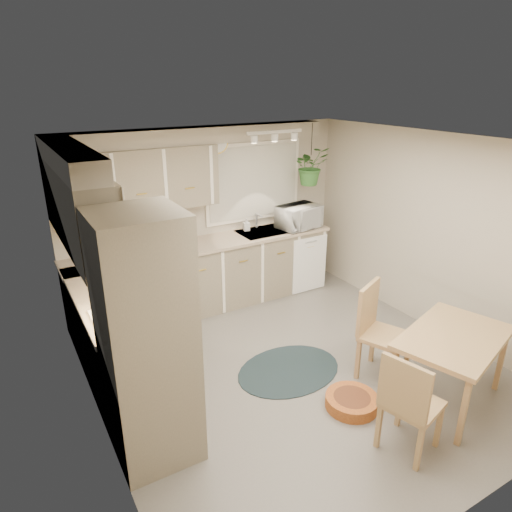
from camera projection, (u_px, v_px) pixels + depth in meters
name	position (u px, v px, depth m)	size (l,w,h in m)	color
floor	(294.00, 368.00, 4.99)	(4.20, 4.20, 0.00)	slate
ceiling	(302.00, 144.00, 4.12)	(4.20, 4.20, 0.00)	silver
wall_back	(209.00, 216.00, 6.24)	(4.00, 0.04, 2.40)	#B2A893
wall_front	(490.00, 377.00, 2.86)	(4.00, 0.04, 2.40)	#B2A893
wall_left	(91.00, 315.00, 3.61)	(0.04, 4.20, 2.40)	#B2A893
wall_right	(433.00, 234.00, 5.50)	(0.04, 4.20, 2.40)	#B2A893
base_cab_left	(112.00, 337.00, 4.73)	(0.60, 1.85, 0.90)	gray
base_cab_back	(207.00, 276.00, 6.18)	(3.60, 0.60, 0.90)	gray
counter_left	(108.00, 296.00, 4.56)	(0.64, 1.89, 0.04)	tan
counter_back	(206.00, 244.00, 6.00)	(3.64, 0.64, 0.04)	tan
oven_stack	(147.00, 342.00, 3.52)	(0.65, 0.65, 2.10)	gray
wall_oven_face	(186.00, 332.00, 3.67)	(0.02, 0.56, 0.58)	white
upper_cab_left	(79.00, 207.00, 4.27)	(0.35, 2.00, 0.75)	gray
upper_cab_back	(136.00, 181.00, 5.41)	(2.00, 0.35, 0.75)	gray
soffit_left	(68.00, 156.00, 4.09)	(0.30, 2.00, 0.20)	#B2A893
soffit_back	(196.00, 135.00, 5.63)	(3.60, 0.30, 0.20)	#B2A893
cooktop	(124.00, 318.00, 4.10)	(0.52, 0.58, 0.02)	white
range_hood	(116.00, 272.00, 3.92)	(0.40, 0.60, 0.14)	white
window_blinds	(254.00, 182.00, 6.40)	(1.40, 0.02, 1.00)	silver
window_frame	(254.00, 182.00, 6.41)	(1.50, 0.02, 1.10)	white
sink	(264.00, 234.00, 6.44)	(0.70, 0.48, 0.10)	#B4B7BC
dishwasher_front	(310.00, 264.00, 6.65)	(0.58, 0.01, 0.83)	white
track_light_bar	(275.00, 132.00, 5.72)	(0.80, 0.04, 0.04)	white
wall_clock	(217.00, 142.00, 5.93)	(0.30, 0.30, 0.03)	#DDBD4E
dining_table	(449.00, 368.00, 4.37)	(1.15, 0.77, 0.72)	tan
chair_left	(413.00, 401.00, 3.76)	(0.44, 0.44, 0.94)	tan
chair_back	(386.00, 334.00, 4.68)	(0.47, 0.47, 1.01)	tan
braided_rug	(289.00, 370.00, 4.94)	(1.18, 0.88, 0.01)	black
pet_bed	(352.00, 402.00, 4.37)	(0.51, 0.51, 0.12)	#B55F24
microwave	(299.00, 214.00, 6.52)	(0.60, 0.33, 0.40)	white
soap_bottle	(246.00, 228.00, 6.44)	(0.08, 0.19, 0.09)	white
hanging_plant	(310.00, 170.00, 6.38)	(0.48, 0.53, 0.42)	#316729
coffee_maker	(131.00, 242.00, 5.48)	(0.20, 0.24, 0.35)	black
toaster	(168.00, 242.00, 5.75)	(0.30, 0.17, 0.18)	#B4B7BC
knife_block	(184.00, 237.00, 5.88)	(0.09, 0.09, 0.21)	tan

